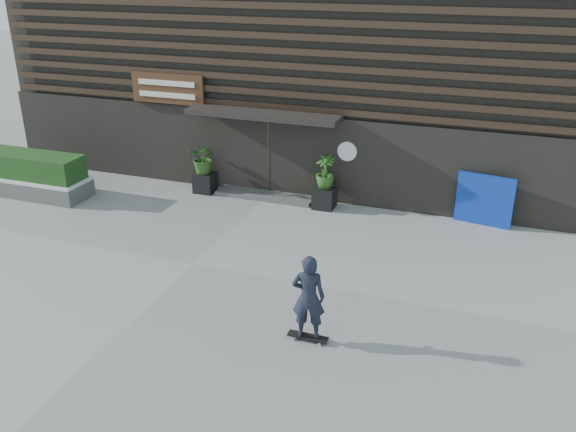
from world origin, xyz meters
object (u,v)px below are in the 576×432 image
at_px(planter_pot_right, 324,198).
at_px(blue_tarp, 485,200).
at_px(raised_bed, 34,186).
at_px(skateboarder, 308,298).
at_px(planter_pot_left, 205,182).

bearing_deg(planter_pot_right, blue_tarp, 3.95).
height_order(raised_bed, skateboarder, skateboarder).
height_order(planter_pot_left, planter_pot_right, same).
distance_m(planter_pot_right, skateboarder, 6.64).
xyz_separation_m(planter_pot_right, blue_tarp, (4.34, 0.30, 0.40)).
distance_m(blue_tarp, skateboarder, 7.26).
relative_size(planter_pot_right, blue_tarp, 0.40).
xyz_separation_m(planter_pot_right, raised_bed, (-8.59, -1.94, -0.05)).
bearing_deg(planter_pot_left, raised_bed, -157.97).
xyz_separation_m(raised_bed, blue_tarp, (12.94, 2.24, 0.45)).
relative_size(planter_pot_right, skateboarder, 0.34).
height_order(planter_pot_left, skateboarder, skateboarder).
xyz_separation_m(raised_bed, skateboarder, (10.18, -4.48, 0.68)).
xyz_separation_m(planter_pot_right, skateboarder, (1.59, -6.41, 0.63)).
distance_m(planter_pot_left, planter_pot_right, 3.80).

